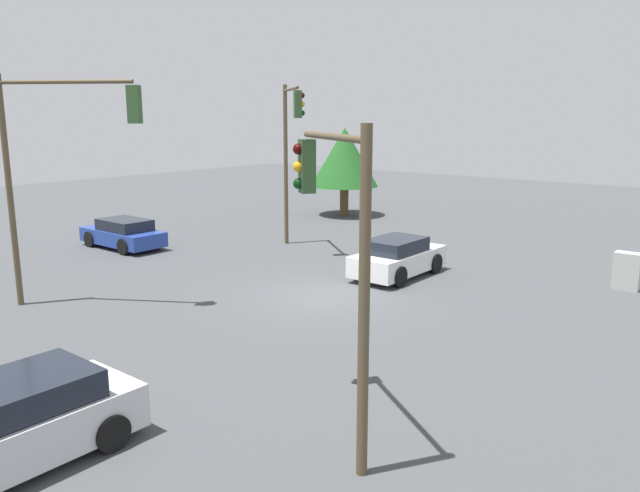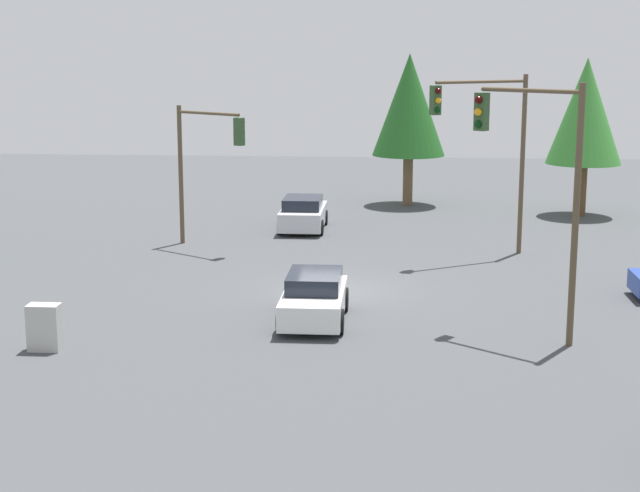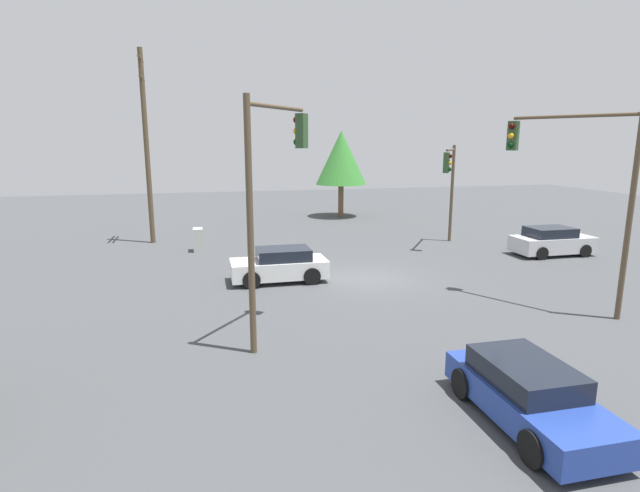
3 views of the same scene
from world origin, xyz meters
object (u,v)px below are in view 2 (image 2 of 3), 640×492
at_px(traffic_signal_aux, 205,152).
at_px(sedan_silver, 303,214).
at_px(sedan_white, 314,298).
at_px(traffic_signal_main, 539,168).
at_px(electrical_cabinet, 45,327).
at_px(traffic_signal_cross, 490,134).

bearing_deg(traffic_signal_aux, sedan_silver, 84.63).
distance_m(sedan_white, traffic_signal_main, 7.41).
relative_size(sedan_silver, electrical_cabinet, 3.28).
bearing_deg(sedan_white, traffic_signal_main, 169.54).
distance_m(sedan_white, traffic_signal_aux, 12.00).
bearing_deg(electrical_cabinet, traffic_signal_main, -170.23).
height_order(sedan_white, traffic_signal_cross, traffic_signal_cross).
relative_size(sedan_silver, traffic_signal_main, 0.58).
bearing_deg(electrical_cabinet, sedan_silver, -106.05).
height_order(traffic_signal_cross, electrical_cabinet, traffic_signal_cross).
xyz_separation_m(traffic_signal_main, electrical_cabinet, (12.97, 2.23, -4.08)).
xyz_separation_m(traffic_signal_cross, traffic_signal_aux, (10.96, -0.98, -0.87)).
bearing_deg(traffic_signal_cross, traffic_signal_main, 60.18).
height_order(sedan_white, electrical_cabinet, sedan_white).
bearing_deg(sedan_white, sedan_silver, -83.30).
xyz_separation_m(traffic_signal_main, traffic_signal_aux, (11.29, -11.49, -0.87)).
bearing_deg(electrical_cabinet, traffic_signal_cross, -134.77).
xyz_separation_m(sedan_silver, traffic_signal_main, (-7.83, 15.65, 4.00)).
height_order(sedan_silver, traffic_signal_cross, traffic_signal_cross).
bearing_deg(sedan_silver, sedan_white, -83.30).
bearing_deg(traffic_signal_main, sedan_white, 28.04).
xyz_separation_m(sedan_silver, traffic_signal_cross, (-7.51, 5.13, 3.99)).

